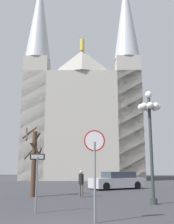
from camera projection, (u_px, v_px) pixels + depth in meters
cathedral at (83, 116)px, 43.67m from camera, size 18.55×14.11×33.02m
stop_sign at (95, 157)px, 9.29m from camera, size 0.72×0.20×3.06m
one_way_arrow_sign at (37, 175)px, 11.06m from camera, size 0.55×0.33×2.34m
street_lamp at (150, 123)px, 14.17m from camera, size 1.21×1.21×5.78m
bare_tree at (34, 160)px, 17.19m from camera, size 1.38×1.53×4.47m
parked_car_near_silver at (117, 181)px, 22.75m from camera, size 4.70×3.97×1.44m
pedestrian_walking at (81, 181)px, 16.75m from camera, size 0.32×0.32×1.61m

